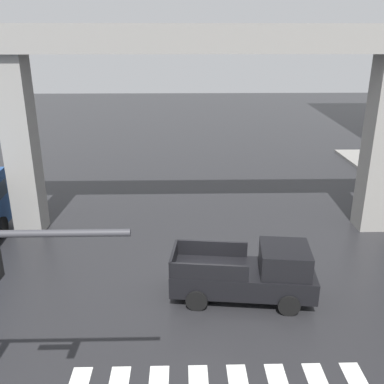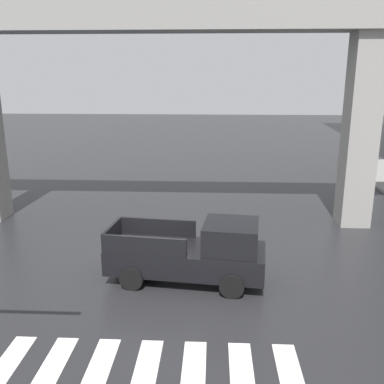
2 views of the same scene
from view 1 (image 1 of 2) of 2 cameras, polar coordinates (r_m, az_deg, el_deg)
The scene contains 3 objects.
ground_plane at distance 16.79m, azimuth 2.14°, elevation -12.18°, with size 120.00×120.00×0.00m, color #232326.
elevated_overpass at distance 19.28m, azimuth 1.53°, elevation 17.21°, with size 53.91×1.82×9.51m.
pickup_truck at distance 15.61m, azimuth 7.94°, elevation -10.82°, with size 5.28×2.52×2.08m.
Camera 1 is at (-0.95, -14.17, 8.95)m, focal length 39.59 mm.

